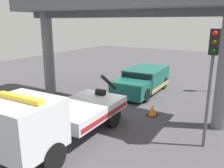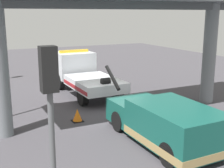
{
  "view_description": "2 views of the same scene",
  "coord_description": "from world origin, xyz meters",
  "px_view_note": "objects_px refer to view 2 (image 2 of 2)",
  "views": [
    {
      "loc": [
        10.48,
        6.13,
        4.72
      ],
      "look_at": [
        0.05,
        -0.02,
        1.51
      ],
      "focal_mm": 37.95,
      "sensor_mm": 36.0,
      "label": 1
    },
    {
      "loc": [
        -12.67,
        6.42,
        4.73
      ],
      "look_at": [
        1.13,
        -0.39,
        1.14
      ],
      "focal_mm": 48.4,
      "sensor_mm": 36.0,
      "label": 2
    }
  ],
  "objects_px": {
    "tow_truck_white": "(82,73)",
    "traffic_light_near": "(50,102)",
    "towed_van_green": "(165,124)",
    "traffic_cone_orange": "(77,115)"
  },
  "relations": [
    {
      "from": "tow_truck_white",
      "to": "traffic_light_near",
      "type": "xyz_separation_m",
      "value": [
        -11.44,
        4.98,
        1.82
      ]
    },
    {
      "from": "towed_van_green",
      "to": "traffic_cone_orange",
      "type": "height_order",
      "value": "towed_van_green"
    },
    {
      "from": "tow_truck_white",
      "to": "traffic_cone_orange",
      "type": "height_order",
      "value": "tow_truck_white"
    },
    {
      "from": "traffic_cone_orange",
      "to": "towed_van_green",
      "type": "bearing_deg",
      "value": -150.18
    },
    {
      "from": "tow_truck_white",
      "to": "traffic_cone_orange",
      "type": "distance_m",
      "value": 5.41
    },
    {
      "from": "tow_truck_white",
      "to": "traffic_light_near",
      "type": "distance_m",
      "value": 12.61
    },
    {
      "from": "towed_van_green",
      "to": "traffic_cone_orange",
      "type": "bearing_deg",
      "value": 29.82
    },
    {
      "from": "tow_truck_white",
      "to": "traffic_light_near",
      "type": "height_order",
      "value": "traffic_light_near"
    },
    {
      "from": "tow_truck_white",
      "to": "towed_van_green",
      "type": "height_order",
      "value": "tow_truck_white"
    },
    {
      "from": "traffic_light_near",
      "to": "traffic_cone_orange",
      "type": "xyz_separation_m",
      "value": [
        6.55,
        -2.87,
        -2.75
      ]
    }
  ]
}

